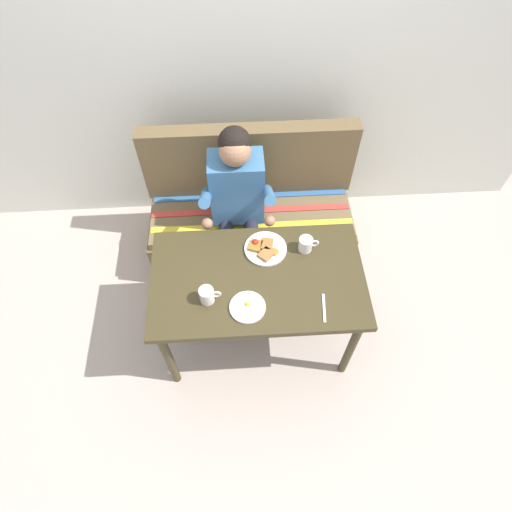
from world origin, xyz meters
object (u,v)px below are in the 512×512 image
Objects in this scene: table at (258,285)px; plate_eggs at (248,307)px; coffee_mug at (306,244)px; coffee_mug_second at (207,295)px; couch at (251,218)px; plate_breakfast at (265,248)px; fork at (324,308)px; person at (237,198)px.

table is 6.21× the size of plate_eggs.
coffee_mug_second is (-0.56, -0.30, 0.00)m from coffee_mug.
couch reaches higher than plate_breakfast.
plate_eggs is 1.64× the size of coffee_mug_second.
coffee_mug is at bearing 31.52° from table.
fork is at bearing -32.40° from table.
table is 10.17× the size of coffee_mug.
fork reaches higher than table.
coffee_mug_second is at bearing -151.65° from coffee_mug.
fork is (0.29, -0.40, -0.01)m from plate_breakfast.
fork is at bearing -3.71° from plate_eggs.
table is at bearing -148.48° from coffee_mug.
couch is 0.79m from coffee_mug.
plate_breakfast is (0.15, -0.41, 0.00)m from person.
coffee_mug is at bearing 46.00° from plate_eggs.
coffee_mug_second reaches higher than plate_breakfast.
couch is 7.45× the size of plate_eggs.
person is 4.93× the size of plate_breakfast.
plate_breakfast is 1.27× the size of plate_eggs.
plate_breakfast is 0.39m from plate_eggs.
fork is at bearing -8.20° from coffee_mug_second.
person is at bearing -117.87° from couch.
table is 10.17× the size of coffee_mug_second.
plate_breakfast is 0.24m from coffee_mug.
couch is 1.04m from coffee_mug_second.
table is 4.88× the size of plate_breakfast.
plate_eggs is 1.14× the size of fork.
plate_eggs is 0.41m from fork.
coffee_mug_second is (-0.21, 0.06, 0.04)m from plate_eggs.
fork is (0.43, -0.81, -0.01)m from person.
coffee_mug_second reaches higher than plate_eggs.
coffee_mug is 1.00× the size of coffee_mug_second.
table is at bearing -106.21° from plate_breakfast.
plate_eggs is at bearing -134.00° from coffee_mug.
plate_breakfast reaches higher than plate_eggs.
couch is at bearing 114.73° from fork.
person is at bearing 132.79° from coffee_mug.
person is 10.27× the size of coffee_mug.
fork is (0.41, -0.03, -0.01)m from plate_eggs.
coffee_mug_second is at bearing -107.15° from couch.
plate_eggs is (-0.07, -0.19, 0.09)m from table.
coffee_mug reaches higher than plate_eggs.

